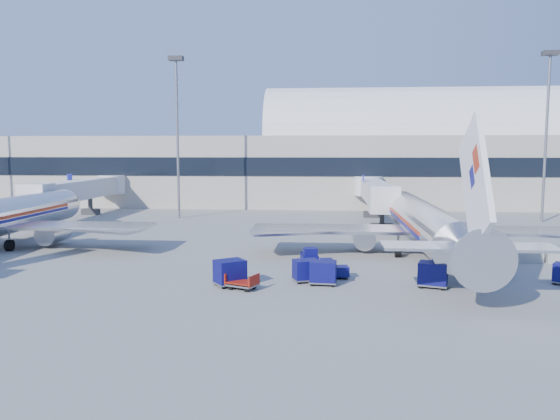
# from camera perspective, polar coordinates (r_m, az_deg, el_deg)

# --- Properties ---
(ground) EXTENTS (260.00, 260.00, 0.00)m
(ground) POSITION_cam_1_polar(r_m,az_deg,el_deg) (46.80, 3.70, -5.64)
(ground) COLOR gray
(ground) RESTS_ON ground
(terminal) EXTENTS (170.00, 28.15, 21.00)m
(terminal) POSITION_cam_1_polar(r_m,az_deg,el_deg) (102.80, -3.29, 5.07)
(terminal) COLOR #B2AA9E
(terminal) RESTS_ON ground
(airliner_main) EXTENTS (32.00, 37.26, 12.07)m
(airliner_main) POSITION_cam_1_polar(r_m,az_deg,el_deg) (51.57, 15.00, -1.43)
(airliner_main) COLOR silver
(airliner_main) RESTS_ON ground
(jetbridge_near) EXTENTS (4.40, 27.50, 6.25)m
(jetbridge_near) POSITION_cam_1_polar(r_m,az_deg,el_deg) (77.11, 9.83, 1.92)
(jetbridge_near) COLOR silver
(jetbridge_near) RESTS_ON ground
(jetbridge_mid) EXTENTS (4.40, 27.50, 6.25)m
(jetbridge_mid) POSITION_cam_1_polar(r_m,az_deg,el_deg) (84.51, -19.86, 2.01)
(jetbridge_mid) COLOR silver
(jetbridge_mid) RESTS_ON ground
(mast_west) EXTENTS (2.00, 1.20, 22.60)m
(mast_west) POSITION_cam_1_polar(r_m,az_deg,el_deg) (78.77, -10.71, 9.90)
(mast_west) COLOR slate
(mast_west) RESTS_ON ground
(mast_east) EXTENTS (2.00, 1.20, 22.60)m
(mast_east) POSITION_cam_1_polar(r_m,az_deg,el_deg) (81.38, 26.16, 9.26)
(mast_east) COLOR slate
(mast_east) RESTS_ON ground
(barrier_near) EXTENTS (3.00, 0.55, 0.90)m
(barrier_near) POSITION_cam_1_polar(r_m,az_deg,el_deg) (51.61, 24.22, -4.55)
(barrier_near) COLOR #9E9E96
(barrier_near) RESTS_ON ground
(tug_lead) EXTENTS (2.45, 1.49, 1.50)m
(tug_lead) POSITION_cam_1_polar(r_m,az_deg,el_deg) (41.59, 5.44, -6.20)
(tug_lead) COLOR #0A0A4D
(tug_lead) RESTS_ON ground
(tug_right) EXTENTS (2.53, 2.14, 1.48)m
(tug_right) POSITION_cam_1_polar(r_m,az_deg,el_deg) (45.36, 21.34, -5.57)
(tug_right) COLOR #0A0A4D
(tug_right) RESTS_ON ground
(tug_left) EXTENTS (1.67, 2.71, 1.65)m
(tug_left) POSITION_cam_1_polar(r_m,az_deg,el_deg) (45.58, 3.10, -4.99)
(tug_left) COLOR #0A0A4D
(tug_left) RESTS_ON ground
(cart_train_a) EXTENTS (2.06, 1.64, 1.71)m
(cart_train_a) POSITION_cam_1_polar(r_m,az_deg,el_deg) (39.57, 4.54, -6.50)
(cart_train_a) COLOR #0A0A4D
(cart_train_a) RESTS_ON ground
(cart_train_b) EXTENTS (2.23, 1.96, 1.64)m
(cart_train_b) POSITION_cam_1_polar(r_m,az_deg,el_deg) (40.33, 2.74, -6.29)
(cart_train_b) COLOR #0A0A4D
(cart_train_b) RESTS_ON ground
(cart_train_c) EXTENTS (2.66, 2.55, 1.87)m
(cart_train_c) POSITION_cam_1_polar(r_m,az_deg,el_deg) (39.27, -5.25, -6.47)
(cart_train_c) COLOR #0A0A4D
(cart_train_c) RESTS_ON ground
(cart_solo_near) EXTENTS (2.41, 2.10, 1.80)m
(cart_solo_near) POSITION_cam_1_polar(r_m,az_deg,el_deg) (40.12, 15.70, -6.47)
(cart_solo_near) COLOR #0A0A4D
(cart_solo_near) RESTS_ON ground
(cart_open_red) EXTENTS (2.46, 2.14, 0.55)m
(cart_open_red) POSITION_cam_1_polar(r_m,az_deg,el_deg) (38.37, -3.94, -7.69)
(cart_open_red) COLOR slate
(cart_open_red) RESTS_ON ground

